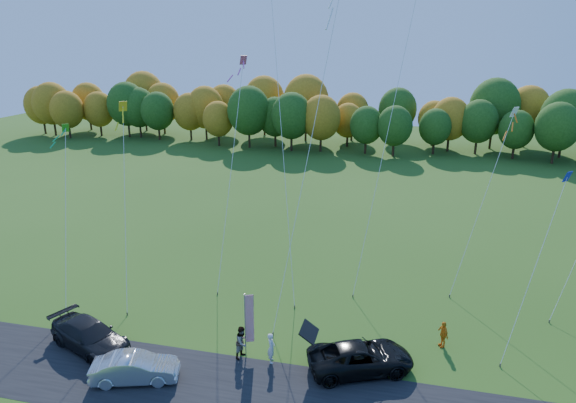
% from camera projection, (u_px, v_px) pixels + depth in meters
% --- Properties ---
extents(ground, '(160.00, 160.00, 0.00)m').
position_uv_depth(ground, '(264.00, 349.00, 29.32)').
color(ground, '#284D14').
extents(asphalt_strip, '(90.00, 6.00, 0.01)m').
position_uv_depth(asphalt_strip, '(241.00, 394.00, 25.62)').
color(asphalt_strip, black).
rests_on(asphalt_strip, ground).
extents(tree_line, '(116.00, 12.00, 10.00)m').
position_uv_depth(tree_line, '(361.00, 150.00, 80.20)').
color(tree_line, '#1E4711').
rests_on(tree_line, ground).
extents(black_suv, '(6.19, 4.61, 1.56)m').
position_uv_depth(black_suv, '(361.00, 357.00, 27.27)').
color(black_suv, black).
rests_on(black_suv, ground).
extents(silver_sedan, '(4.69, 2.84, 1.46)m').
position_uv_depth(silver_sedan, '(135.00, 368.00, 26.47)').
color(silver_sedan, silver).
rests_on(silver_sedan, ground).
extents(dark_truck_a, '(5.97, 4.22, 1.61)m').
position_uv_depth(dark_truck_a, '(90.00, 336.00, 29.17)').
color(dark_truck_a, black).
rests_on(dark_truck_a, ground).
extents(person_tailgate_a, '(0.57, 0.73, 1.75)m').
position_uv_depth(person_tailgate_a, '(271.00, 348.00, 27.94)').
color(person_tailgate_a, silver).
rests_on(person_tailgate_a, ground).
extents(person_tailgate_b, '(0.99, 1.11, 1.88)m').
position_uv_depth(person_tailgate_b, '(242.00, 342.00, 28.36)').
color(person_tailgate_b, gray).
rests_on(person_tailgate_b, ground).
extents(person_east, '(0.79, 1.00, 1.59)m').
position_uv_depth(person_east, '(443.00, 334.00, 29.37)').
color(person_east, orange).
rests_on(person_east, ground).
extents(feather_flag, '(0.48, 0.25, 3.86)m').
position_uv_depth(feather_flag, '(248.00, 318.00, 28.06)').
color(feather_flag, '#999999').
rests_on(feather_flag, ground).
extents(kite_delta_blue, '(6.57, 11.77, 30.45)m').
position_uv_depth(kite_delta_blue, '(277.00, 73.00, 34.70)').
color(kite_delta_blue, '#4C3F33').
rests_on(kite_delta_blue, ground).
extents(kite_parafoil_orange, '(5.96, 11.72, 30.49)m').
position_uv_depth(kite_parafoil_orange, '(402.00, 66.00, 35.20)').
color(kite_parafoil_orange, '#4C3F33').
rests_on(kite_parafoil_orange, ground).
extents(kite_delta_red, '(3.82, 9.29, 22.47)m').
position_uv_depth(kite_delta_red, '(311.00, 141.00, 30.95)').
color(kite_delta_red, '#4C3F33').
rests_on(kite_delta_red, ground).
extents(kite_diamond_yellow, '(3.73, 7.64, 13.06)m').
position_uv_depth(kite_diamond_yellow, '(125.00, 204.00, 34.53)').
color(kite_diamond_yellow, '#4C3F33').
rests_on(kite_diamond_yellow, ground).
extents(kite_diamond_green, '(3.60, 6.99, 11.53)m').
position_uv_depth(kite_diamond_green, '(66.00, 217.00, 34.20)').
color(kite_diamond_green, '#4C3F33').
rests_on(kite_diamond_green, ground).
extents(kite_diamond_white, '(4.02, 5.29, 12.82)m').
position_uv_depth(kite_diamond_white, '(482.00, 203.00, 35.03)').
color(kite_diamond_white, '#4C3F33').
rests_on(kite_diamond_white, ground).
extents(kite_diamond_pink, '(1.12, 7.67, 16.05)m').
position_uv_depth(kite_diamond_pink, '(234.00, 143.00, 36.50)').
color(kite_diamond_pink, '#4C3F33').
rests_on(kite_diamond_pink, ground).
extents(kite_diamond_blue_low, '(3.54, 5.07, 10.29)m').
position_uv_depth(kite_diamond_blue_low, '(534.00, 270.00, 28.00)').
color(kite_diamond_blue_low, '#4C3F33').
rests_on(kite_diamond_blue_low, ground).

